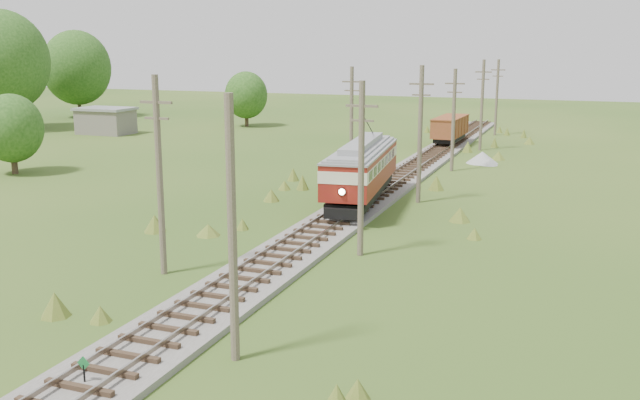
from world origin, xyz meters
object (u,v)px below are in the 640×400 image
at_px(switch_marker, 84,370).
at_px(gondola, 450,128).
at_px(gravel_pile, 483,158).
at_px(streetcar, 362,166).

xyz_separation_m(switch_marker, gondola, (0.20, 57.35, 1.28)).
bearing_deg(switch_marker, gravel_pile, 83.83).
distance_m(streetcar, gravel_pile, 20.86).
xyz_separation_m(gondola, gravel_pile, (4.91, -10.10, -1.42)).
height_order(switch_marker, gravel_pile, switch_marker).
xyz_separation_m(streetcar, gondola, (-0.00, 30.27, -0.72)).
bearing_deg(gravel_pile, gondola, 115.91).
bearing_deg(gravel_pile, switch_marker, -96.17).
height_order(switch_marker, gondola, gondola).
bearing_deg(switch_marker, gondola, 89.80).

